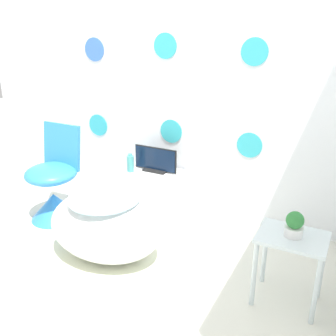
{
  "coord_description": "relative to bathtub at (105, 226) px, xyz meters",
  "views": [
    {
      "loc": [
        1.64,
        -1.58,
        1.81
      ],
      "look_at": [
        0.43,
        0.79,
        0.77
      ],
      "focal_mm": 42.0,
      "sensor_mm": 36.0,
      "label": 1
    }
  ],
  "objects": [
    {
      "name": "potted_plant_left",
      "position": [
        1.4,
        0.09,
        0.32
      ],
      "size": [
        0.12,
        0.12,
        0.17
      ],
      "color": "white",
      "rests_on": "side_table"
    },
    {
      "name": "tv_cabinet",
      "position": [
        -0.01,
        0.84,
        -0.05
      ],
      "size": [
        0.51,
        0.33,
        0.42
      ],
      "color": "silver",
      "rests_on": "ground_plane"
    },
    {
      "name": "tv",
      "position": [
        -0.01,
        0.85,
        0.26
      ],
      "size": [
        0.43,
        0.12,
        0.24
      ],
      "color": "black",
      "rests_on": "tv_cabinet"
    },
    {
      "name": "side_table",
      "position": [
        1.4,
        0.09,
        0.14
      ],
      "size": [
        0.43,
        0.33,
        0.51
      ],
      "color": "silver",
      "rests_on": "ground_plane"
    },
    {
      "name": "rug",
      "position": [
        -0.03,
        -0.12,
        -0.26
      ],
      "size": [
        1.08,
        0.72,
        0.01
      ],
      "color": "silver",
      "rests_on": "ground_plane"
    },
    {
      "name": "vase",
      "position": [
        -0.22,
        0.73,
        0.24
      ],
      "size": [
        0.06,
        0.06,
        0.18
      ],
      "color": "#51B2AD",
      "rests_on": "tv_cabinet"
    },
    {
      "name": "wall_back_dotted",
      "position": [
        0.03,
        1.06,
        1.04
      ],
      "size": [
        4.42,
        0.05,
        2.6
      ],
      "color": "white",
      "rests_on": "ground_plane"
    },
    {
      "name": "chair",
      "position": [
        -0.8,
        0.3,
        0.03
      ],
      "size": [
        0.48,
        0.48,
        0.88
      ],
      "color": "#338CE0",
      "rests_on": "ground_plane"
    },
    {
      "name": "bathtub",
      "position": [
        0.0,
        0.0,
        0.0
      ],
      "size": [
        0.94,
        0.68,
        0.52
      ],
      "color": "white",
      "rests_on": "ground_plane"
    },
    {
      "name": "ground_plane",
      "position": [
        0.03,
        -0.62,
        -0.26
      ],
      "size": [
        12.0,
        12.0,
        0.0
      ],
      "primitive_type": "plane",
      "color": "silver"
    }
  ]
}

